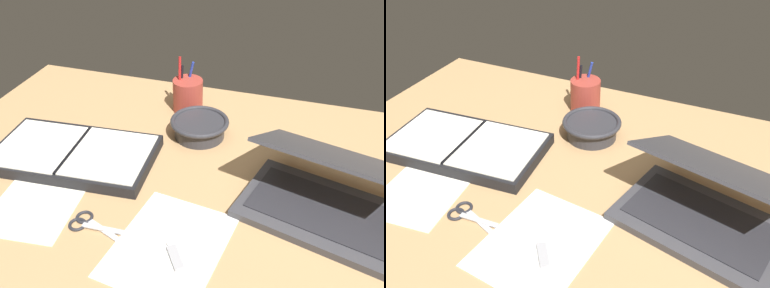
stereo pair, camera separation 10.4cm
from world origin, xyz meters
The scene contains 9 objects.
desk_top centered at (0.00, 0.00, 1.00)cm, with size 140.00×100.00×2.00cm, color tan.
laptop centered at (32.34, 0.81, 6.78)cm, with size 40.15×35.20×16.65cm.
bowl centered at (-2.55, 21.02, 5.00)cm, with size 16.30×16.30×5.35cm.
pen_cup centered at (-10.11, 33.91, 7.10)cm, with size 9.03×9.03×16.82cm.
planner centered at (-30.30, 1.08, 3.60)cm, with size 42.56×26.04×3.39cm.
scissors centered at (-16.17, -19.01, 2.34)cm, with size 12.38×6.30×0.80cm.
paper_sheet_front centered at (3.09, -19.51, 2.08)cm, with size 21.06×26.49×0.16cm, color white.
paper_sheet_beside_planner centered at (-30.12, -15.75, 2.08)cm, with size 18.50×24.36×0.16cm, color silver.
usb_drive centered at (5.24, -22.33, 2.50)cm, with size 5.52×6.77×1.00cm.
Camera 1 is at (25.12, -74.92, 68.71)cm, focal length 40.00 mm.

